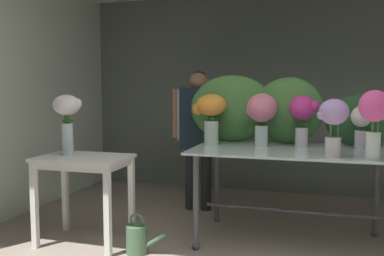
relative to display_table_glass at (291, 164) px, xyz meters
name	(u,v)px	position (x,y,z in m)	size (l,w,h in m)	color
ground_plane	(257,233)	(-0.31, 0.16, -0.72)	(7.67, 7.67, 0.00)	gray
wall_back	(276,94)	(-0.31, 1.90, 0.59)	(5.22, 0.12, 2.62)	slate
wall_left	(22,95)	(-2.92, 0.16, 0.59)	(0.12, 3.61, 2.62)	silver
display_table_glass	(291,164)	(0.00, 0.00, 0.00)	(1.71, 0.99, 0.85)	silver
side_table_white	(84,169)	(-1.75, -0.52, -0.04)	(0.78, 0.54, 0.78)	white
florist	(198,125)	(-1.06, 0.75, 0.25)	(0.61, 0.24, 1.57)	#232328
foliage_backdrop	(275,111)	(-0.18, 0.37, 0.44)	(1.96, 0.31, 0.66)	#477F3D
vase_ivory_hydrangea	(361,123)	(0.58, 0.17, 0.36)	(0.17, 0.17, 0.38)	silver
vase_lilac_peonies	(334,120)	(0.33, -0.34, 0.41)	(0.24, 0.22, 0.45)	silver
vase_rosy_lilies	(261,113)	(-0.28, 0.10, 0.44)	(0.28, 0.28, 0.49)	silver
vase_fuchsia_snapdragons	(374,115)	(0.61, -0.41, 0.46)	(0.23, 0.23, 0.52)	silver
vase_magenta_freesia	(303,114)	(0.09, 0.16, 0.43)	(0.27, 0.23, 0.47)	silver
vase_sunset_roses	(211,112)	(-0.75, 0.10, 0.44)	(0.33, 0.29, 0.48)	silver
vase_white_roses_tall	(67,115)	(-1.90, -0.52, 0.43)	(0.25, 0.24, 0.54)	silver
watering_can	(137,238)	(-1.20, -0.61, -0.59)	(0.35, 0.18, 0.34)	#4C704C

